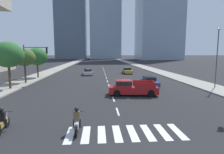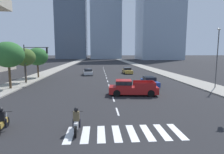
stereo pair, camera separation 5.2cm
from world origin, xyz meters
The scene contains 17 objects.
sidewalk_east centered at (13.55, 30.00, 0.07)m, with size 4.00×260.00×0.15m, color gray.
sidewalk_west centered at (-13.55, 30.00, 0.07)m, with size 4.00×260.00×0.15m, color gray.
crosswalk_near centered at (0.00, 4.79, 0.00)m, with size 6.75×2.29×0.01m.
lane_divider_center centered at (0.00, 32.79, 0.00)m, with size 0.14×50.00×0.01m.
motorcycle_lead centered at (-2.80, 5.28, 0.58)m, with size 0.70×2.17×1.49m.
motorcycle_third centered at (-7.18, 5.55, 0.58)m, with size 0.70×2.10×1.49m.
pickup_truck centered at (2.07, 14.52, 0.81)m, with size 5.50×2.48×1.67m.
sedan_silver_0 centered at (-3.76, 34.02, 0.60)m, with size 2.19×4.48×1.29m.
sedan_gold_1 centered at (5.09, 36.21, 0.62)m, with size 1.91×4.46×1.36m.
sedan_blue_2 centered at (5.74, 20.05, 0.59)m, with size 1.86×4.79×1.29m.
traffic_signal_far centered at (-11.06, 22.72, 4.02)m, with size 3.82×0.28×5.71m.
street_lamp_east centered at (13.85, 17.52, 4.55)m, with size 0.50×0.24×7.60m.
street_tree_nearest centered at (-12.75, 18.72, 4.43)m, with size 3.78×3.78×5.90m.
street_tree_second centered at (-12.75, 23.78, 3.99)m, with size 3.19×3.19×5.22m.
street_tree_third centered at (-12.75, 29.67, 3.99)m, with size 3.82×3.82×5.47m.
office_tower_center_skyline centered at (4.45, 151.59, 47.17)m, with size 24.44×25.51×103.38m.
office_tower_right_skyline centered at (42.00, 127.89, 39.65)m, with size 29.14×26.36×88.76m.
Camera 2 is at (-1.46, -5.31, 4.62)m, focal length 29.47 mm.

